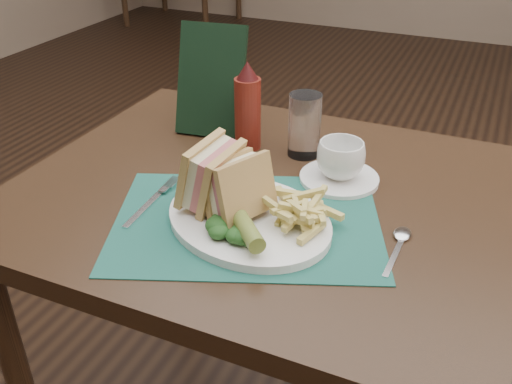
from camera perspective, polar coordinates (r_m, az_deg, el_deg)
floor at (r=1.89m, az=6.57°, el=-12.30°), size 7.00×7.00×0.00m
wall_back at (r=5.03m, az=19.44°, el=14.14°), size 6.00×0.00×6.00m
table_main at (r=1.29m, az=0.47°, el=-14.05°), size 0.90×0.75×0.75m
placemat at (r=0.96m, az=-0.91°, el=-3.00°), size 0.53×0.46×0.00m
plate at (r=0.95m, az=-0.73°, el=-2.79°), size 0.37×0.34×0.01m
sandwich_half_a at (r=0.96m, az=-5.63°, el=2.12°), size 0.09×0.12×0.12m
sandwich_half_b at (r=0.94m, az=-2.58°, el=1.04°), size 0.12×0.13×0.11m
kale_garnish at (r=0.90m, az=-2.39°, el=-3.61°), size 0.11×0.08×0.03m
pickle_spear at (r=0.88m, az=-1.11°, el=-3.41°), size 0.10×0.11×0.03m
fries_pile at (r=0.93m, az=4.15°, el=-1.47°), size 0.18×0.20×0.05m
fork at (r=1.03m, az=-10.33°, el=-0.73°), size 0.04×0.17×0.01m
spoon at (r=0.92m, az=13.90°, el=-5.48°), size 0.04×0.15×0.01m
saucer at (r=1.09m, az=8.30°, el=1.35°), size 0.20×0.20×0.01m
coffee_cup at (r=1.07m, az=8.46°, el=3.24°), size 0.13×0.13×0.07m
drinking_glass at (r=1.16m, az=4.88°, el=6.67°), size 0.08×0.08×0.13m
ketchup_bottle at (r=1.18m, az=-0.84°, el=8.62°), size 0.07×0.07×0.19m
check_presenter at (r=1.25m, az=-4.53°, el=11.04°), size 0.16×0.11×0.23m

